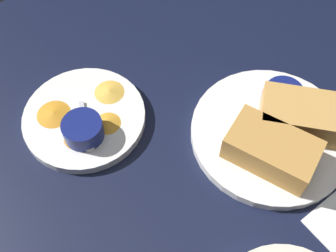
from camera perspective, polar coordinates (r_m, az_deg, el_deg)
The scene contains 10 objects.
ground_plane at distance 67.34cm, azimuth 7.96°, elevation -3.11°, with size 110.00×110.00×3.00cm, color black.
plate_sandwich_main at distance 67.45cm, azimuth 14.09°, elevation -1.06°, with size 25.50×25.50×1.60cm, color white.
sandwich_half_near at distance 62.18cm, azimuth 14.28°, elevation -3.20°, with size 14.27×9.73×4.80cm.
sandwich_half_far at distance 66.90cm, azimuth 18.35°, elevation 1.42°, with size 15.06×13.08×4.80cm.
ramekin_dark_sauce at distance 68.68cm, azimuth 15.74°, elevation 3.95°, with size 6.13×6.13×3.70cm.
spoon_by_dark_ramekin at distance 66.90cm, azimuth 13.50°, elevation 0.29°, with size 2.51×9.95×0.80cm.
plate_chips_companion at distance 68.53cm, azimuth -11.61°, elevation 1.16°, with size 20.06×20.06×1.60cm, color white.
ramekin_light_gravy at distance 64.24cm, azimuth -11.83°, elevation -0.42°, with size 6.31×6.31×3.24cm.
spoon_by_gravy_ramekin at distance 65.07cm, azimuth -11.21°, elevation -1.40°, with size 9.00×6.75×0.80cm.
plantain_chip_scatter at distance 67.30cm, azimuth -11.77°, elevation 1.27°, with size 14.21×16.56×0.60cm.
Camera 1 is at (-14.73, 30.99, 56.45)cm, focal length 43.56 mm.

